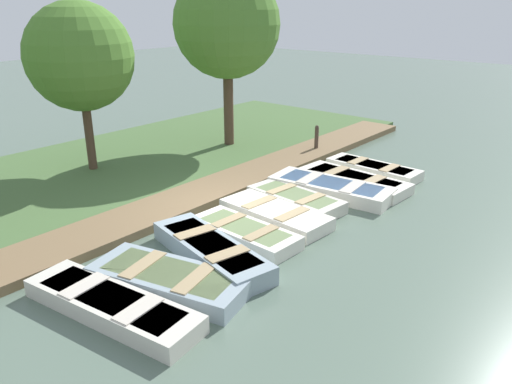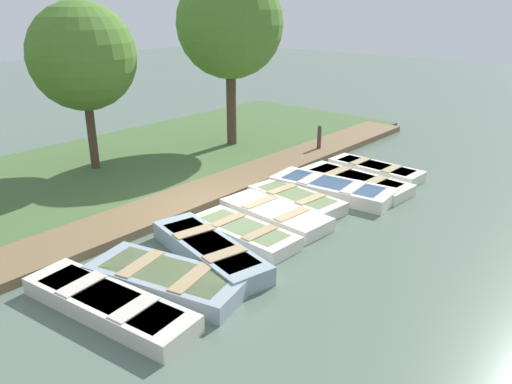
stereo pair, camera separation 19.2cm
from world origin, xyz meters
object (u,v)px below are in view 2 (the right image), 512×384
rowboat_5 (296,199)px  park_tree_center (230,25)px  park_tree_left (83,57)px  rowboat_8 (375,169)px  mooring_post_far (319,140)px  rowboat_1 (166,278)px  rowboat_3 (244,232)px  rowboat_6 (332,188)px  rowboat_7 (354,181)px  rowboat_2 (209,251)px  rowboat_0 (108,304)px  rowboat_4 (275,214)px

rowboat_5 → park_tree_center: (-5.14, 2.95, 4.23)m
park_tree_left → park_tree_center: (1.32, 4.94, 0.78)m
rowboat_8 → mooring_post_far: size_ratio=2.89×
rowboat_1 → rowboat_3: bearing=82.4°
rowboat_1 → rowboat_6: rowboat_6 is taller
rowboat_7 → park_tree_center: 7.03m
rowboat_2 → park_tree_left: bearing=179.4°
rowboat_0 → mooring_post_far: mooring_post_far is taller
rowboat_0 → rowboat_5: bearing=87.0°
mooring_post_far → rowboat_6: bearing=-50.8°
park_tree_left → rowboat_8: bearing=40.0°
rowboat_5 → rowboat_8: bearing=90.0°
rowboat_6 → rowboat_7: bearing=76.7°
rowboat_1 → rowboat_5: rowboat_1 is taller
rowboat_7 → rowboat_8: bearing=96.3°
rowboat_1 → rowboat_6: size_ratio=0.93×
rowboat_2 → park_tree_center: bearing=143.0°
rowboat_1 → park_tree_left: park_tree_left is taller
rowboat_4 → mooring_post_far: mooring_post_far is taller
mooring_post_far → park_tree_center: (-2.86, -1.52, 3.87)m
park_tree_center → rowboat_1: bearing=-54.1°
rowboat_5 → rowboat_4: bearing=-75.0°
rowboat_7 → rowboat_2: bearing=-86.6°
rowboat_0 → rowboat_1: (0.12, 1.21, 0.01)m
park_tree_center → rowboat_0: bearing=-58.4°
rowboat_5 → park_tree_left: (-6.46, -1.99, 3.45)m
rowboat_3 → mooring_post_far: (-2.58, 6.89, 0.36)m
rowboat_5 → park_tree_left: 7.59m
park_tree_left → rowboat_1: bearing=-22.8°
rowboat_3 → rowboat_6: size_ratio=0.77×
rowboat_6 → mooring_post_far: mooring_post_far is taller
rowboat_0 → mooring_post_far: (-2.74, 10.62, 0.35)m
rowboat_5 → rowboat_8: size_ratio=0.92×
rowboat_3 → park_tree_center: size_ratio=0.44×
rowboat_6 → rowboat_1: bearing=-93.5°
rowboat_0 → rowboat_4: 5.02m
rowboat_5 → park_tree_center: size_ratio=0.44×
mooring_post_far → park_tree_center: park_tree_center is taller
rowboat_0 → rowboat_6: rowboat_6 is taller
rowboat_6 → park_tree_left: park_tree_left is taller
rowboat_2 → rowboat_5: rowboat_2 is taller
rowboat_4 → mooring_post_far: bearing=117.9°
rowboat_4 → mooring_post_far: 6.14m
park_tree_center → rowboat_7: bearing=-6.3°
rowboat_7 → park_tree_center: park_tree_center is taller
rowboat_0 → rowboat_1: bearing=77.0°
rowboat_8 → rowboat_2: bearing=-87.2°
rowboat_4 → rowboat_6: size_ratio=0.83×
park_tree_left → park_tree_center: park_tree_center is taller
rowboat_5 → rowboat_7: (0.43, 2.33, -0.01)m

